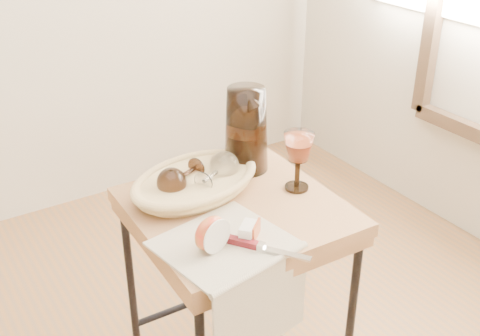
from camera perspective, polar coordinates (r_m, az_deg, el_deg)
side_table at (r=1.78m, az=-0.36°, el=-12.81°), size 0.54×0.54×0.67m
tea_towel at (r=1.43m, az=-1.53°, el=-7.27°), size 0.33×0.30×0.01m
bread_basket at (r=1.64m, az=-4.27°, el=-1.51°), size 0.39×0.31×0.05m
goblet_lying_a at (r=1.62m, az=-5.52°, el=-0.74°), size 0.15×0.13×0.08m
goblet_lying_b at (r=1.63m, az=-2.36°, el=-0.44°), size 0.16×0.14×0.08m
pitcher at (r=1.71m, az=0.59°, el=3.72°), size 0.24×0.29×0.29m
wine_goblet at (r=1.63m, az=5.56°, el=0.65°), size 0.10×0.10×0.17m
apple_half at (r=1.39m, az=-2.86°, el=-6.23°), size 0.10×0.07×0.08m
apple_wedge at (r=1.43m, az=0.76°, el=-6.07°), size 0.06×0.06×0.04m
table_knife at (r=1.40m, az=2.33°, el=-7.59°), size 0.13×0.18×0.02m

